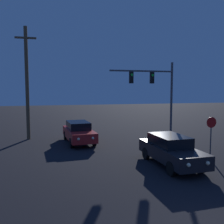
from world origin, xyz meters
TOP-DOWN VIEW (x-y plane):
  - car_near at (2.34, 7.44)m, footprint 1.90×4.79m
  - car_far at (-1.69, 14.25)m, footprint 2.09×4.84m
  - traffic_signal_mast at (4.53, 14.19)m, footprint 5.28×0.30m
  - stop_sign at (5.07, 7.87)m, footprint 0.61×0.07m
  - utility_pole at (-5.45, 16.57)m, footprint 1.61×0.28m

SIDE VIEW (x-z plane):
  - car_near at x=2.34m, z-range 0.04..1.61m
  - car_far at x=-1.69m, z-range 0.04..1.61m
  - stop_sign at x=5.07m, z-range 0.44..2.88m
  - traffic_signal_mast at x=4.53m, z-range 1.05..7.21m
  - utility_pole at x=-5.45m, z-range 0.15..9.03m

